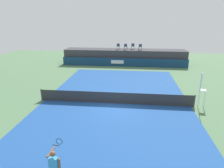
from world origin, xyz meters
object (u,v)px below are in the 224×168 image
at_px(net_post_near, 41,95).
at_px(spectator_chair_right, 140,47).
at_px(tennis_ball, 168,81).
at_px(net_post_far, 195,101).
at_px(tennis_player, 55,168).
at_px(umpire_chair, 202,88).
at_px(spectator_chair_far_left, 118,46).
at_px(spectator_chair_center, 133,46).
at_px(spectator_chair_left, 126,46).

bearing_deg(net_post_near, spectator_chair_right, 60.45).
distance_m(spectator_chair_right, net_post_near, 17.31).
bearing_deg(net_post_near, tennis_ball, 30.17).
relative_size(net_post_far, tennis_ball, 14.71).
xyz_separation_m(spectator_chair_right, net_post_far, (3.93, -14.94, -2.19)).
relative_size(spectator_chair_right, tennis_player, 0.50).
distance_m(umpire_chair, tennis_ball, 6.93).
bearing_deg(net_post_far, tennis_ball, 98.72).
height_order(spectator_chair_far_left, net_post_far, spectator_chair_far_left).
bearing_deg(tennis_ball, spectator_chair_far_left, 125.87).
distance_m(spectator_chair_center, tennis_ball, 10.09).
height_order(umpire_chair, net_post_near, umpire_chair).
xyz_separation_m(spectator_chair_center, spectator_chair_right, (1.09, -0.55, 0.00)).
height_order(spectator_chair_right, tennis_ball, spectator_chair_right).
bearing_deg(tennis_ball, spectator_chair_center, 114.28).
height_order(umpire_chair, net_post_far, umpire_chair).
bearing_deg(tennis_ball, spectator_chair_left, 121.16).
xyz_separation_m(spectator_chair_left, tennis_ball, (5.05, -8.35, -2.66)).
xyz_separation_m(spectator_chair_far_left, spectator_chair_center, (2.16, 0.35, 0.00)).
height_order(spectator_chair_center, net_post_near, spectator_chair_center).
bearing_deg(spectator_chair_far_left, umpire_chair, -63.40).
height_order(spectator_chair_far_left, tennis_ball, spectator_chair_far_left).
height_order(net_post_near, tennis_player, tennis_player).
xyz_separation_m(net_post_far, tennis_ball, (-1.02, 6.62, -0.46)).
relative_size(spectator_chair_far_left, spectator_chair_right, 1.00).
xyz_separation_m(umpire_chair, net_post_near, (-12.79, -0.02, -1.09)).
bearing_deg(tennis_ball, umpire_chair, -77.95).
bearing_deg(spectator_chair_right, spectator_chair_left, 179.29).
height_order(spectator_chair_left, tennis_ball, spectator_chair_left).
distance_m(spectator_chair_right, umpire_chair, 15.58).
bearing_deg(tennis_ball, tennis_player, -113.50).
distance_m(spectator_chair_far_left, tennis_ball, 10.85).
height_order(spectator_chair_far_left, spectator_chair_right, same).
xyz_separation_m(net_post_near, tennis_ball, (11.38, 6.62, -0.46)).
height_order(spectator_chair_left, spectator_chair_right, same).
height_order(spectator_chair_left, spectator_chair_center, same).
xyz_separation_m(spectator_chair_right, umpire_chair, (4.33, -14.92, -1.11)).
relative_size(spectator_chair_center, net_post_far, 0.89).
relative_size(spectator_chair_right, net_post_near, 0.89).
bearing_deg(umpire_chair, spectator_chair_center, 109.27).
relative_size(spectator_chair_center, spectator_chair_right, 1.00).
distance_m(umpire_chair, net_post_far, 1.16).
height_order(net_post_far, tennis_player, tennis_player).
height_order(spectator_chair_left, net_post_far, spectator_chair_left).
height_order(spectator_chair_center, tennis_player, spectator_chair_center).
bearing_deg(spectator_chair_left, spectator_chair_far_left, 170.85).
bearing_deg(umpire_chair, net_post_near, -179.92).
bearing_deg(umpire_chair, spectator_chair_left, 113.36).
xyz_separation_m(umpire_chair, tennis_ball, (-1.41, 6.60, -1.55)).
distance_m(spectator_chair_center, umpire_chair, 16.43).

